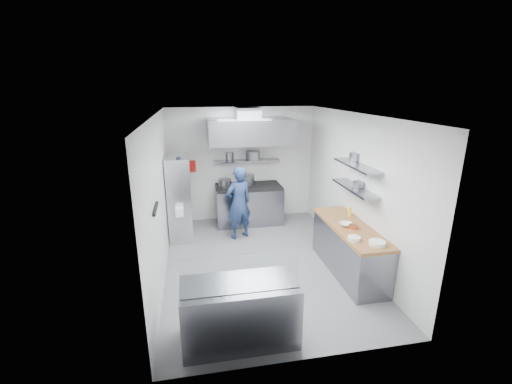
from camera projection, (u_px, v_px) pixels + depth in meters
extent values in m
plane|color=slate|center=(262.00, 263.00, 6.60)|extent=(5.00, 5.00, 0.00)
plane|color=silver|center=(263.00, 115.00, 5.78)|extent=(5.00, 5.00, 0.00)
cube|color=white|center=(242.00, 164.00, 8.54)|extent=(3.60, 2.80, 0.02)
cube|color=white|center=(307.00, 259.00, 3.84)|extent=(3.60, 2.80, 0.02)
cube|color=white|center=(160.00, 199.00, 5.87)|extent=(2.80, 5.00, 0.02)
cube|color=white|center=(355.00, 188.00, 6.51)|extent=(2.80, 5.00, 0.02)
cube|color=gray|center=(249.00, 205.00, 8.46)|extent=(1.60, 0.80, 0.90)
cube|color=black|center=(249.00, 187.00, 8.32)|extent=(1.57, 0.78, 0.06)
cylinder|color=slate|center=(225.00, 183.00, 8.14)|extent=(0.30, 0.30, 0.20)
cylinder|color=slate|center=(247.00, 180.00, 8.36)|extent=(0.35, 0.35, 0.24)
cube|color=gray|center=(247.00, 161.00, 8.37)|extent=(1.60, 0.30, 0.04)
cylinder|color=slate|center=(229.00, 155.00, 8.47)|extent=(0.23, 0.23, 0.18)
cylinder|color=slate|center=(253.00, 156.00, 8.32)|extent=(0.33, 0.33, 0.22)
cube|color=gray|center=(250.00, 131.00, 7.75)|extent=(1.90, 1.15, 0.55)
cube|color=slate|center=(248.00, 113.00, 7.85)|extent=(0.55, 0.55, 0.24)
cube|color=red|center=(191.00, 166.00, 8.25)|extent=(0.22, 0.10, 0.26)
imported|color=navy|center=(239.00, 203.00, 7.50)|extent=(0.69, 0.58, 1.63)
cube|color=silver|center=(180.00, 198.00, 7.51)|extent=(0.50, 0.90, 1.85)
cube|color=white|center=(179.00, 212.00, 7.01)|extent=(0.15, 0.19, 0.17)
cube|color=yellow|center=(178.00, 182.00, 7.34)|extent=(0.12, 0.16, 0.14)
cylinder|color=black|center=(179.00, 162.00, 6.94)|extent=(0.11, 0.11, 0.18)
cube|color=black|center=(156.00, 209.00, 4.98)|extent=(0.04, 0.55, 0.05)
cube|color=gray|center=(349.00, 251.00, 6.17)|extent=(0.62, 2.00, 0.84)
cube|color=olive|center=(351.00, 228.00, 6.04)|extent=(0.65, 2.04, 0.06)
cylinder|color=white|center=(377.00, 243.00, 5.30)|extent=(0.26, 0.26, 0.06)
cylinder|color=white|center=(354.00, 238.00, 5.46)|extent=(0.20, 0.20, 0.06)
cylinder|color=#CD6D3A|center=(353.00, 227.00, 5.93)|extent=(0.16, 0.16, 0.06)
cylinder|color=yellow|center=(350.00, 212.00, 6.44)|extent=(0.06, 0.06, 0.18)
imported|color=white|center=(346.00, 224.00, 6.03)|extent=(0.28, 0.28, 0.05)
cube|color=gray|center=(354.00, 188.00, 6.17)|extent=(0.30, 1.30, 0.04)
cube|color=gray|center=(356.00, 165.00, 6.04)|extent=(0.30, 1.30, 0.04)
cylinder|color=slate|center=(359.00, 184.00, 6.17)|extent=(0.21, 0.21, 0.10)
cylinder|color=slate|center=(357.00, 156.00, 6.38)|extent=(0.27, 0.27, 0.14)
cube|color=gray|center=(240.00, 312.00, 4.47)|extent=(1.50, 0.70, 0.85)
cube|color=silver|center=(240.00, 273.00, 4.17)|extent=(1.47, 0.19, 0.42)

